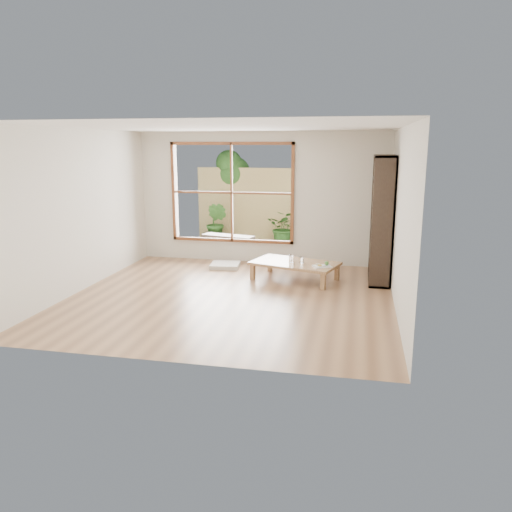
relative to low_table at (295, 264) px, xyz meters
The scene contains 15 objects.
ground 1.49m from the low_table, 125.63° to the right, with size 5.00×5.00×0.00m, color #A87C54.
low_table is the anchor object (origin of this frame).
floor_cushion 1.61m from the low_table, 155.71° to the left, with size 0.54×0.54×0.08m, color beige.
bookshelf 1.67m from the low_table, ahead, with size 0.35×0.98×2.18m, color #31251B.
glass_tall 0.13m from the low_table, 157.74° to the right, with size 0.07×0.07×0.14m, color silver.
glass_mid 0.16m from the low_table, 12.31° to the right, with size 0.07×0.07×0.10m, color silver.
glass_short 0.13m from the low_table, ahead, with size 0.07×0.07×0.09m, color silver.
glass_small 0.16m from the low_table, 125.52° to the left, with size 0.07×0.07×0.09m, color silver.
food_tray 0.57m from the low_table, 25.72° to the right, with size 0.35×0.31×0.09m.
deck 2.79m from the low_table, 121.54° to the left, with size 2.80×2.00×0.05m, color #3C332B.
garden_bench 2.62m from the low_table, 131.53° to the left, with size 1.22×0.59×0.37m.
bamboo_fence 3.72m from the low_table, 113.34° to the left, with size 2.80×0.06×1.80m, color tan.
shrub_right 3.14m from the low_table, 102.20° to the left, with size 0.72×0.63×0.80m, color #316224.
shrub_left 3.71m from the low_table, 127.90° to the left, with size 0.53×0.43×0.97m, color #316224.
garden_tree 4.45m from the low_table, 120.15° to the left, with size 1.04×0.85×2.22m.
Camera 1 is at (1.92, -7.32, 2.35)m, focal length 35.00 mm.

